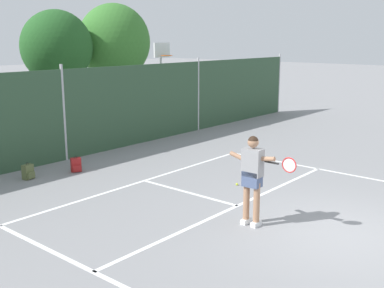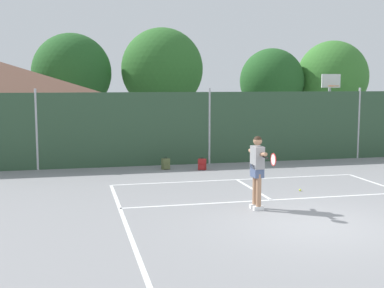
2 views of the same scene
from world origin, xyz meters
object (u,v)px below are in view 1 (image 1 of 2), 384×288
tennis_player (253,173)px  tennis_ball (237,184)px  backpack_olive (28,172)px  basketball_hoop (162,73)px  backpack_red (76,165)px

tennis_player → tennis_ball: 2.87m
tennis_ball → backpack_olive: 5.63m
backpack_olive → basketball_hoop: bearing=17.9°
tennis_player → backpack_olive: tennis_player is taller
tennis_player → backpack_red: (0.10, 6.01, -0.92)m
tennis_player → tennis_ball: bearing=41.3°
basketball_hoop → backpack_olive: 8.57m
backpack_olive → backpack_red: size_ratio=1.00×
tennis_ball → backpack_olive: backpack_olive is taller
basketball_hoop → backpack_red: bearing=-156.1°
backpack_olive → backpack_red: (1.28, -0.39, 0.00)m
basketball_hoop → backpack_red: 7.55m
backpack_olive → tennis_player: bearing=-79.6°
tennis_player → backpack_red: bearing=89.0°
tennis_ball → backpack_red: backpack_red is taller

